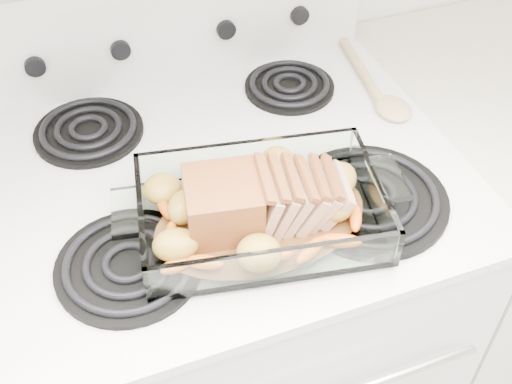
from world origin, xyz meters
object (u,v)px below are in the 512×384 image
object	(u,v)px
pork_roast	(251,203)
electric_range	(229,321)
baking_dish	(261,215)
counter_right	(488,243)

from	to	relation	value
pork_roast	electric_range	bearing A→B (deg)	73.36
baking_dish	pork_roast	distance (m)	0.03
baking_dish	electric_range	bearing A→B (deg)	104.60
electric_range	counter_right	xyz separation A→B (m)	(0.66, -0.00, -0.02)
electric_range	counter_right	world-z (taller)	electric_range
electric_range	baking_dish	xyz separation A→B (m)	(0.01, -0.15, 0.48)
pork_roast	baking_dish	bearing A→B (deg)	-15.80
electric_range	pork_roast	world-z (taller)	electric_range
baking_dish	pork_roast	world-z (taller)	pork_roast
baking_dish	pork_roast	size ratio (longest dim) A/B	1.46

